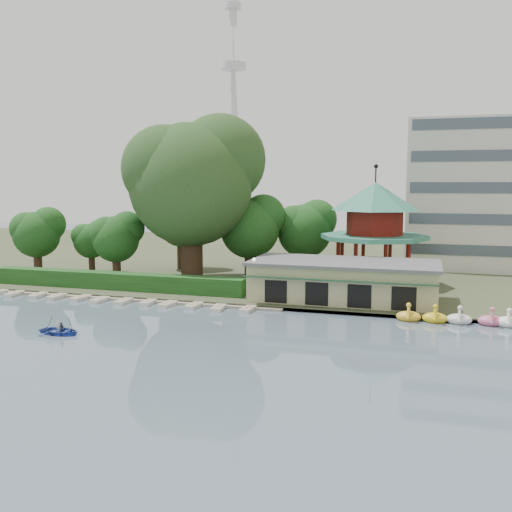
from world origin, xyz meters
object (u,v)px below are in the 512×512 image
at_px(big_tree, 193,176).
at_px(rowboat_with_passengers, 60,328).
at_px(boathouse, 344,280).
at_px(dock, 125,299).
at_px(pavilion, 374,223).

bearing_deg(big_tree, rowboat_with_passengers, -93.21).
bearing_deg(boathouse, dock, -167.76).
distance_m(dock, pavilion, 29.14).
height_order(dock, big_tree, big_tree).
relative_size(boathouse, pavilion, 1.38).
bearing_deg(rowboat_with_passengers, big_tree, 86.79).
distance_m(pavilion, rowboat_with_passengers, 36.58).
distance_m(dock, boathouse, 22.62).
bearing_deg(big_tree, boathouse, -18.42).
relative_size(big_tree, rowboat_with_passengers, 3.95).
bearing_deg(boathouse, big_tree, 161.58).
relative_size(dock, boathouse, 1.83).
bearing_deg(rowboat_with_passengers, boathouse, 42.09).
xyz_separation_m(dock, rowboat_with_passengers, (1.83, -13.45, 0.38)).
relative_size(boathouse, big_tree, 0.94).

